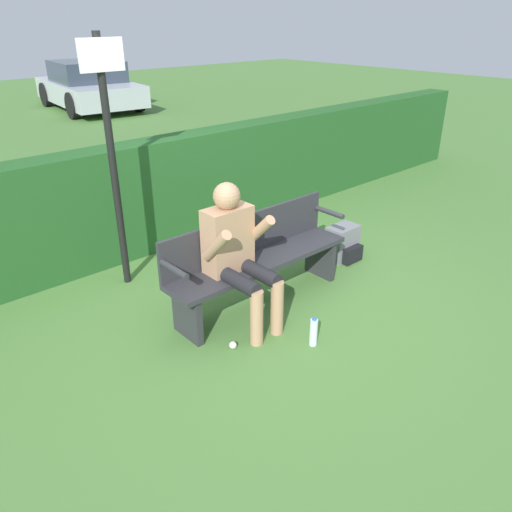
{
  "coord_description": "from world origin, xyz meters",
  "views": [
    {
      "loc": [
        -2.76,
        -3.01,
        2.48
      ],
      "look_at": [
        -0.15,
        -0.1,
        0.58
      ],
      "focal_mm": 35.0,
      "sensor_mm": 36.0,
      "label": 1
    }
  ],
  "objects_px": {
    "person_seated": "(236,249)",
    "backpack": "(343,244)",
    "parked_car": "(89,86)",
    "water_bottle": "(314,332)",
    "signpost": "(111,150)",
    "park_bench": "(257,257)"
  },
  "relations": [
    {
      "from": "water_bottle",
      "to": "signpost",
      "type": "bearing_deg",
      "value": 106.9
    },
    {
      "from": "park_bench",
      "to": "backpack",
      "type": "bearing_deg",
      "value": 1.62
    },
    {
      "from": "person_seated",
      "to": "backpack",
      "type": "relative_size",
      "value": 3.29
    },
    {
      "from": "park_bench",
      "to": "parked_car",
      "type": "height_order",
      "value": "parked_car"
    },
    {
      "from": "water_bottle",
      "to": "parked_car",
      "type": "xyz_separation_m",
      "value": [
        3.7,
        11.92,
        0.5
      ]
    },
    {
      "from": "backpack",
      "to": "signpost",
      "type": "bearing_deg",
      "value": 151.5
    },
    {
      "from": "backpack",
      "to": "water_bottle",
      "type": "relative_size",
      "value": 1.45
    },
    {
      "from": "water_bottle",
      "to": "signpost",
      "type": "relative_size",
      "value": 0.11
    },
    {
      "from": "signpost",
      "to": "parked_car",
      "type": "xyz_separation_m",
      "value": [
        4.31,
        9.91,
        -0.74
      ]
    },
    {
      "from": "park_bench",
      "to": "signpost",
      "type": "xyz_separation_m",
      "value": [
        -0.74,
        1.16,
        0.9
      ]
    },
    {
      "from": "person_seated",
      "to": "backpack",
      "type": "bearing_deg",
      "value": 5.69
    },
    {
      "from": "backpack",
      "to": "water_bottle",
      "type": "height_order",
      "value": "backpack"
    },
    {
      "from": "water_bottle",
      "to": "parked_car",
      "type": "bearing_deg",
      "value": 72.75
    },
    {
      "from": "signpost",
      "to": "water_bottle",
      "type": "bearing_deg",
      "value": -73.1
    },
    {
      "from": "water_bottle",
      "to": "parked_car",
      "type": "height_order",
      "value": "parked_car"
    },
    {
      "from": "signpost",
      "to": "park_bench",
      "type": "bearing_deg",
      "value": -57.59
    },
    {
      "from": "park_bench",
      "to": "parked_car",
      "type": "bearing_deg",
      "value": 72.11
    },
    {
      "from": "person_seated",
      "to": "signpost",
      "type": "height_order",
      "value": "signpost"
    },
    {
      "from": "parked_car",
      "to": "water_bottle",
      "type": "bearing_deg",
      "value": 168.35
    },
    {
      "from": "backpack",
      "to": "person_seated",
      "type": "bearing_deg",
      "value": -174.31
    },
    {
      "from": "park_bench",
      "to": "signpost",
      "type": "distance_m",
      "value": 1.64
    },
    {
      "from": "park_bench",
      "to": "person_seated",
      "type": "relative_size",
      "value": 1.52
    }
  ]
}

